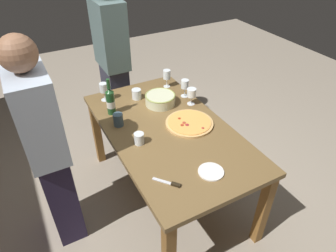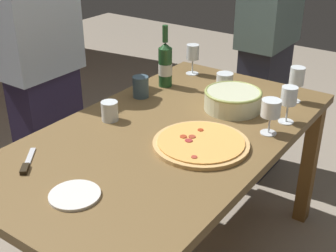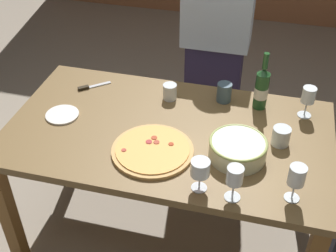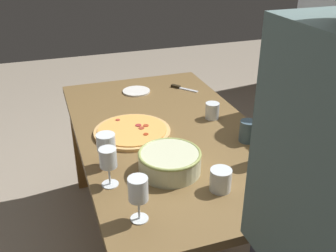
{
  "view_description": "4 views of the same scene",
  "coord_description": "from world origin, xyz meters",
  "px_view_note": "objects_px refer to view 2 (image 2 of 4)",
  "views": [
    {
      "loc": [
        -1.67,
        0.9,
        2.15
      ],
      "look_at": [
        0.0,
        0.0,
        0.77
      ],
      "focal_mm": 32.19,
      "sensor_mm": 36.0,
      "label": 1
    },
    {
      "loc": [
        -1.38,
        -0.97,
        1.62
      ],
      "look_at": [
        0.0,
        0.0,
        0.77
      ],
      "focal_mm": 48.37,
      "sensor_mm": 36.0,
      "label": 2
    },
    {
      "loc": [
        0.43,
        -1.66,
        2.1
      ],
      "look_at": [
        0.0,
        0.0,
        0.77
      ],
      "focal_mm": 47.41,
      "sensor_mm": 36.0,
      "label": 3
    },
    {
      "loc": [
        1.65,
        -0.56,
        1.66
      ],
      "look_at": [
        0.0,
        0.0,
        0.77
      ],
      "focal_mm": 41.5,
      "sensor_mm": 36.0,
      "label": 4
    }
  ],
  "objects_px": {
    "pizza_knife": "(27,164)",
    "pizza": "(201,143)",
    "wine_glass_by_bottle": "(297,77)",
    "wine_glass_near_pizza": "(193,54)",
    "wine_bottle": "(165,64)",
    "person_guest_left": "(41,69)",
    "dining_table": "(168,150)",
    "serving_bowl": "(233,99)",
    "wine_glass_far_left": "(289,98)",
    "cup_amber": "(141,87)",
    "cup_ceramic": "(110,111)",
    "person_host": "(268,39)",
    "side_plate": "(75,195)",
    "wine_glass_far_right": "(271,110)",
    "cup_spare": "(225,82)"
  },
  "relations": [
    {
      "from": "cup_ceramic",
      "to": "side_plate",
      "type": "relative_size",
      "value": 0.51
    },
    {
      "from": "person_guest_left",
      "to": "cup_amber",
      "type": "bearing_deg",
      "value": 19.55
    },
    {
      "from": "wine_glass_by_bottle",
      "to": "wine_glass_far_right",
      "type": "bearing_deg",
      "value": -174.28
    },
    {
      "from": "wine_glass_near_pizza",
      "to": "wine_glass_by_bottle",
      "type": "relative_size",
      "value": 0.97
    },
    {
      "from": "dining_table",
      "to": "person_guest_left",
      "type": "height_order",
      "value": "person_guest_left"
    },
    {
      "from": "serving_bowl",
      "to": "person_host",
      "type": "xyz_separation_m",
      "value": [
        0.73,
        0.16,
        0.08
      ]
    },
    {
      "from": "dining_table",
      "to": "cup_amber",
      "type": "bearing_deg",
      "value": 55.06
    },
    {
      "from": "pizza",
      "to": "serving_bowl",
      "type": "distance_m",
      "value": 0.39
    },
    {
      "from": "wine_glass_near_pizza",
      "to": "person_guest_left",
      "type": "xyz_separation_m",
      "value": [
        -0.56,
        0.59,
        -0.05
      ]
    },
    {
      "from": "wine_glass_far_right",
      "to": "cup_ceramic",
      "type": "relative_size",
      "value": 1.73
    },
    {
      "from": "pizza",
      "to": "pizza_knife",
      "type": "xyz_separation_m",
      "value": [
        -0.49,
        0.44,
        -0.01
      ]
    },
    {
      "from": "wine_glass_by_bottle",
      "to": "person_host",
      "type": "xyz_separation_m",
      "value": [
        0.48,
        0.36,
        0.01
      ]
    },
    {
      "from": "wine_glass_near_pizza",
      "to": "wine_glass_by_bottle",
      "type": "xyz_separation_m",
      "value": [
        -0.04,
        -0.61,
        0.01
      ]
    },
    {
      "from": "dining_table",
      "to": "wine_glass_by_bottle",
      "type": "xyz_separation_m",
      "value": [
        0.61,
        -0.31,
        0.22
      ]
    },
    {
      "from": "dining_table",
      "to": "wine_glass_by_bottle",
      "type": "bearing_deg",
      "value": -27.32
    },
    {
      "from": "wine_glass_far_left",
      "to": "cup_amber",
      "type": "bearing_deg",
      "value": 101.67
    },
    {
      "from": "wine_glass_by_bottle",
      "to": "cup_spare",
      "type": "xyz_separation_m",
      "value": [
        -0.07,
        0.34,
        -0.08
      ]
    },
    {
      "from": "cup_amber",
      "to": "wine_bottle",
      "type": "bearing_deg",
      "value": -3.49
    },
    {
      "from": "pizza",
      "to": "person_guest_left",
      "type": "height_order",
      "value": "person_guest_left"
    },
    {
      "from": "dining_table",
      "to": "wine_glass_far_left",
      "type": "height_order",
      "value": "wine_glass_far_left"
    },
    {
      "from": "serving_bowl",
      "to": "cup_ceramic",
      "type": "relative_size",
      "value": 3.04
    },
    {
      "from": "wine_glass_far_left",
      "to": "wine_glass_near_pizza",
      "type": "bearing_deg",
      "value": 67.1
    },
    {
      "from": "wine_glass_near_pizza",
      "to": "person_guest_left",
      "type": "distance_m",
      "value": 0.82
    },
    {
      "from": "wine_glass_by_bottle",
      "to": "pizza_knife",
      "type": "xyz_separation_m",
      "value": [
        -1.13,
        0.58,
        -0.12
      ]
    },
    {
      "from": "pizza_knife",
      "to": "pizza",
      "type": "bearing_deg",
      "value": -41.91
    },
    {
      "from": "person_guest_left",
      "to": "wine_bottle",
      "type": "bearing_deg",
      "value": 35.6
    },
    {
      "from": "wine_glass_by_bottle",
      "to": "wine_glass_far_right",
      "type": "xyz_separation_m",
      "value": [
        -0.38,
        -0.04,
        -0.02
      ]
    },
    {
      "from": "pizza_knife",
      "to": "dining_table",
      "type": "bearing_deg",
      "value": -26.86
    },
    {
      "from": "cup_ceramic",
      "to": "person_host",
      "type": "relative_size",
      "value": 0.05
    },
    {
      "from": "wine_glass_far_right",
      "to": "person_guest_left",
      "type": "bearing_deg",
      "value": 96.39
    },
    {
      "from": "wine_glass_far_right",
      "to": "side_plate",
      "type": "relative_size",
      "value": 0.88
    },
    {
      "from": "cup_spare",
      "to": "side_plate",
      "type": "distance_m",
      "value": 1.1
    },
    {
      "from": "person_host",
      "to": "pizza",
      "type": "bearing_deg",
      "value": 8.97
    },
    {
      "from": "person_guest_left",
      "to": "dining_table",
      "type": "bearing_deg",
      "value": -0.0
    },
    {
      "from": "dining_table",
      "to": "pizza_knife",
      "type": "height_order",
      "value": "pizza_knife"
    },
    {
      "from": "wine_glass_by_bottle",
      "to": "wine_glass_near_pizza",
      "type": "bearing_deg",
      "value": 86.02
    },
    {
      "from": "pizza",
      "to": "person_host",
      "type": "xyz_separation_m",
      "value": [
        1.11,
        0.23,
        0.12
      ]
    },
    {
      "from": "wine_glass_far_right",
      "to": "person_host",
      "type": "distance_m",
      "value": 0.95
    },
    {
      "from": "side_plate",
      "to": "person_host",
      "type": "height_order",
      "value": "person_host"
    },
    {
      "from": "person_host",
      "to": "side_plate",
      "type": "bearing_deg",
      "value": -0.19
    },
    {
      "from": "dining_table",
      "to": "side_plate",
      "type": "height_order",
      "value": "side_plate"
    },
    {
      "from": "cup_spare",
      "to": "wine_glass_far_left",
      "type": "bearing_deg",
      "value": -113.05
    },
    {
      "from": "wine_glass_near_pizza",
      "to": "person_guest_left",
      "type": "height_order",
      "value": "person_guest_left"
    },
    {
      "from": "wine_bottle",
      "to": "person_host",
      "type": "xyz_separation_m",
      "value": [
        0.67,
        -0.26,
        0.02
      ]
    },
    {
      "from": "pizza",
      "to": "serving_bowl",
      "type": "xyz_separation_m",
      "value": [
        0.38,
        0.07,
        0.04
      ]
    },
    {
      "from": "wine_glass_far_left",
      "to": "person_host",
      "type": "xyz_separation_m",
      "value": [
        0.72,
        0.42,
        0.02
      ]
    },
    {
      "from": "wine_glass_far_right",
      "to": "cup_spare",
      "type": "height_order",
      "value": "wine_glass_far_right"
    },
    {
      "from": "pizza",
      "to": "wine_bottle",
      "type": "distance_m",
      "value": 0.67
    },
    {
      "from": "cup_ceramic",
      "to": "cup_amber",
      "type": "bearing_deg",
      "value": 10.51
    },
    {
      "from": "pizza",
      "to": "wine_glass_near_pizza",
      "type": "relative_size",
      "value": 2.3
    }
  ]
}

